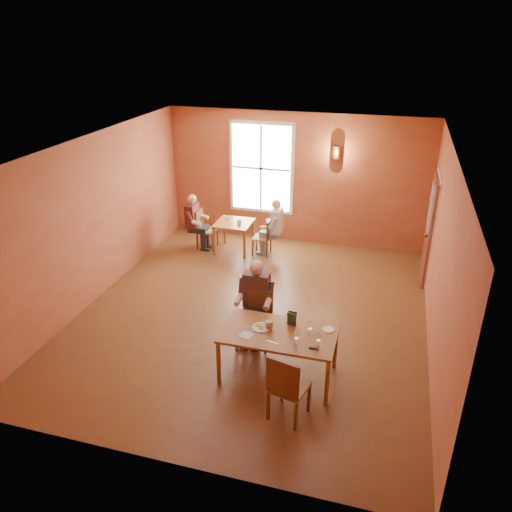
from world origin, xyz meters
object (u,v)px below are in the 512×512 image
(chair_diner_main, at_px, (257,321))
(chair_diner_maroon, at_px, (207,229))
(second_table, at_px, (234,237))
(diner_maroon, at_px, (206,222))
(diner_white, at_px, (263,228))
(chair_empty, at_px, (289,385))
(main_table, at_px, (278,354))
(chair_diner_white, at_px, (262,237))
(diner_main, at_px, (257,311))

(chair_diner_main, height_order, chair_diner_maroon, chair_diner_main)
(second_table, xyz_separation_m, diner_maroon, (-0.68, 0.00, 0.27))
(diner_white, bearing_deg, chair_empty, -161.06)
(main_table, relative_size, diner_white, 1.31)
(chair_diner_main, distance_m, second_table, 3.74)
(chair_diner_main, relative_size, chair_empty, 0.91)
(diner_white, bearing_deg, chair_diner_main, -166.34)
(chair_diner_white, height_order, diner_white, diner_white)
(diner_main, bearing_deg, chair_empty, 120.84)
(chair_diner_maroon, bearing_deg, diner_white, 90.00)
(diner_white, relative_size, chair_diner_maroon, 1.38)
(chair_diner_main, xyz_separation_m, chair_diner_maroon, (-2.16, 3.41, -0.01))
(diner_white, height_order, diner_maroon, same)
(main_table, xyz_separation_m, diner_main, (-0.50, 0.62, 0.29))
(diner_maroon, bearing_deg, chair_diner_maroon, 90.00)
(diner_main, height_order, diner_maroon, diner_main)
(chair_diner_main, relative_size, diner_maroon, 0.74)
(chair_diner_white, bearing_deg, main_table, -161.50)
(chair_diner_white, xyz_separation_m, diner_white, (0.03, 0.00, 0.20))
(chair_diner_maroon, distance_m, diner_maroon, 0.17)
(diner_main, relative_size, chair_diner_white, 1.62)
(chair_diner_white, distance_m, chair_diner_maroon, 1.30)
(diner_main, height_order, second_table, diner_main)
(chair_diner_maroon, bearing_deg, diner_main, 32.09)
(main_table, relative_size, chair_diner_white, 1.96)
(main_table, relative_size, chair_diner_main, 1.77)
(chair_diner_white, bearing_deg, chair_diner_maroon, 90.00)
(chair_empty, relative_size, diner_maroon, 0.81)
(chair_diner_main, height_order, chair_empty, chair_empty)
(chair_diner_main, relative_size, chair_diner_white, 1.11)
(chair_diner_maroon, bearing_deg, chair_diner_white, 90.00)
(main_table, bearing_deg, diner_white, 108.12)
(diner_main, relative_size, chair_empty, 1.34)
(chair_diner_main, distance_m, chair_diner_white, 3.52)
(chair_diner_main, xyz_separation_m, diner_white, (-0.83, 3.41, 0.16))
(second_table, bearing_deg, main_table, -63.68)
(second_table, relative_size, diner_white, 0.63)
(main_table, distance_m, chair_diner_white, 4.29)
(diner_main, relative_size, chair_diner_maroon, 1.50)
(chair_diner_white, xyz_separation_m, chair_diner_maroon, (-1.30, 0.00, 0.03))
(diner_main, distance_m, diner_maroon, 4.08)
(chair_diner_white, distance_m, diner_maroon, 1.35)
(chair_diner_main, bearing_deg, diner_white, -76.34)
(chair_diner_white, bearing_deg, chair_diner_main, -165.86)
(diner_white, relative_size, diner_maroon, 1.00)
(main_table, xyz_separation_m, diner_maroon, (-2.69, 4.06, 0.24))
(chair_empty, xyz_separation_m, diner_white, (-1.66, 4.83, 0.12))
(chair_diner_maroon, bearing_deg, diner_maroon, -90.00)
(diner_main, xyz_separation_m, diner_white, (-0.83, 3.44, -0.05))
(diner_white, xyz_separation_m, diner_maroon, (-1.36, 0.00, -0.00))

